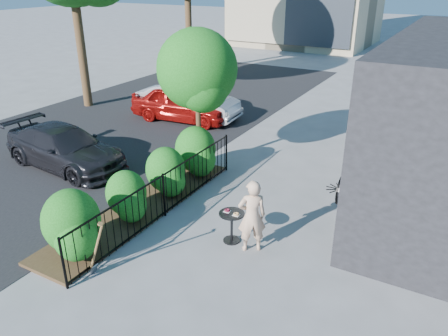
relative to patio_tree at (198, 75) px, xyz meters
The scene contains 12 objects.
ground 4.50m from the patio_tree, 50.96° to the right, with size 120.00×120.00×0.00m, color gray.
fence 3.61m from the patio_tree, 75.06° to the right, with size 0.05×6.05×1.10m.
planting_bed 3.88m from the patio_tree, 89.26° to the right, with size 1.30×6.00×0.08m, color #382616.
shrubs 3.37m from the patio_tree, 87.08° to the right, with size 1.10×5.60×1.24m.
patio_tree is the anchor object (origin of this frame).
street 5.51m from the patio_tree, behind, with size 9.00×30.00×0.01m, color black.
cafe_table 4.54m from the patio_tree, 48.15° to the right, with size 0.55×0.55×0.73m.
woman 4.75m from the patio_tree, 43.82° to the right, with size 0.58×0.38×1.59m, color #D9AC8C.
shovel 5.74m from the patio_tree, 79.29° to the right, with size 0.47×0.16×1.27m.
car_red 5.12m from the patio_tree, 130.58° to the left, with size 1.61×3.99×1.36m, color #9A0F0C.
car_silver 5.34m from the patio_tree, 127.47° to the left, with size 1.43×4.11×1.35m, color #B1B1B6.
car_darkgrey 4.53m from the patio_tree, 152.51° to the right, with size 1.68×4.13×1.20m, color black.
Camera 1 is at (4.12, -7.16, 5.29)m, focal length 35.00 mm.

